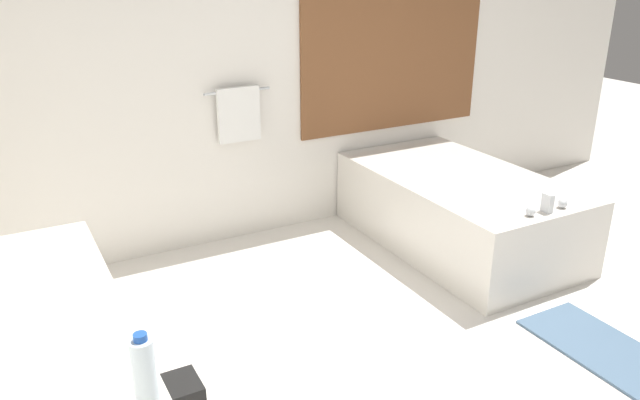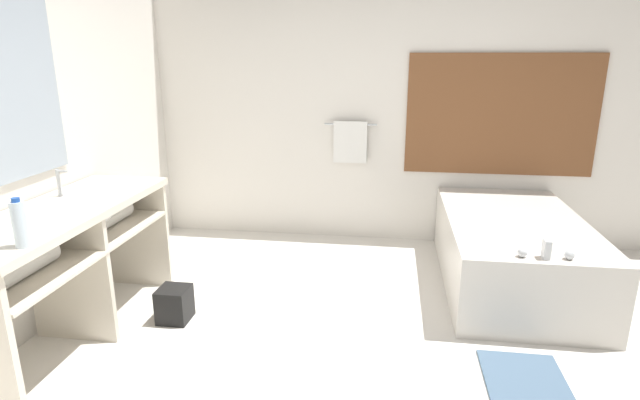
{
  "view_description": "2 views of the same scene",
  "coord_description": "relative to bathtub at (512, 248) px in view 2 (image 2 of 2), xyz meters",
  "views": [
    {
      "loc": [
        -1.9,
        -2.01,
        2.05
      ],
      "look_at": [
        -0.37,
        0.79,
        0.8
      ],
      "focal_mm": 35.0,
      "sensor_mm": 36.0,
      "label": 1
    },
    {
      "loc": [
        0.08,
        -2.6,
        1.77
      ],
      "look_at": [
        -0.42,
        0.93,
        0.74
      ],
      "focal_mm": 28.0,
      "sensor_mm": 36.0,
      "label": 2
    }
  ],
  "objects": [
    {
      "name": "sink_faucet",
      "position": [
        -3.12,
        -0.99,
        0.67
      ],
      "size": [
        0.09,
        0.04,
        0.18
      ],
      "color": "silver",
      "rests_on": "vanity_counter"
    },
    {
      "name": "vanity_counter",
      "position": [
        -2.96,
        -1.22,
        0.35
      ],
      "size": [
        0.61,
        1.69,
        0.89
      ],
      "color": "beige",
      "rests_on": "ground_plane"
    },
    {
      "name": "bath_mat",
      "position": [
        -0.18,
        -1.46,
        -0.3
      ],
      "size": [
        0.45,
        0.82,
        0.02
      ],
      "color": "slate",
      "rests_on": "ground_plane"
    },
    {
      "name": "water_bottle_1",
      "position": [
        -2.73,
        -1.85,
        0.7
      ],
      "size": [
        0.07,
        0.07,
        0.25
      ],
      "color": "silver",
      "rests_on": "vanity_counter"
    },
    {
      "name": "ground_plane",
      "position": [
        -1.07,
        -1.28,
        -0.31
      ],
      "size": [
        16.0,
        16.0,
        0.0
      ],
      "primitive_type": "plane",
      "color": "silver",
      "rests_on": "ground"
    },
    {
      "name": "wall_back_with_blinds",
      "position": [
        -1.04,
        0.95,
        1.04
      ],
      "size": [
        7.4,
        0.13,
        2.7
      ],
      "color": "white",
      "rests_on": "ground_plane"
    },
    {
      "name": "waste_bin",
      "position": [
        -2.43,
        -0.93,
        -0.19
      ],
      "size": [
        0.21,
        0.21,
        0.24
      ],
      "color": "black",
      "rests_on": "ground_plane"
    },
    {
      "name": "bathtub",
      "position": [
        0.0,
        0.0,
        0.0
      ],
      "size": [
        1.04,
        1.82,
        0.67
      ],
      "color": "silver",
      "rests_on": "ground_plane"
    }
  ]
}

